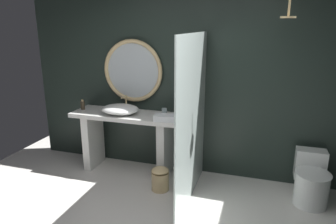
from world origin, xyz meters
name	(u,v)px	position (x,y,z in m)	size (l,w,h in m)	color
back_wall_panel	(191,81)	(0.00, 1.90, 1.30)	(4.80, 0.10, 2.60)	#1E2823
vanity_counter	(128,133)	(-0.82, 1.57, 0.56)	(1.55, 0.52, 0.86)	silver
vessel_sink	(120,109)	(-0.91, 1.53, 0.92)	(0.53, 0.43, 0.22)	white
tumbler_cup	(164,112)	(-0.29, 1.61, 0.91)	(0.07, 0.07, 0.11)	silver
soap_dispenser	(83,105)	(-1.52, 1.57, 0.93)	(0.06, 0.06, 0.15)	#3D3323
round_wall_mirror	(133,71)	(-0.82, 1.81, 1.42)	(0.89, 0.06, 0.89)	#D6B77F
shower_glass_panel	(192,120)	(0.20, 1.14, 0.98)	(0.02, 1.43, 1.97)	silver
rain_shower_head	(289,12)	(1.15, 1.52, 2.18)	(0.17, 0.17, 0.38)	#D6B77F
toilet	(311,181)	(1.59, 1.47, 0.26)	(0.40, 0.60, 0.58)	white
waste_bin	(160,179)	(-0.21, 1.18, 0.15)	(0.22, 0.22, 0.30)	#D6B77F
folded_hand_towel	(166,118)	(-0.21, 1.41, 0.90)	(0.29, 0.17, 0.08)	white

